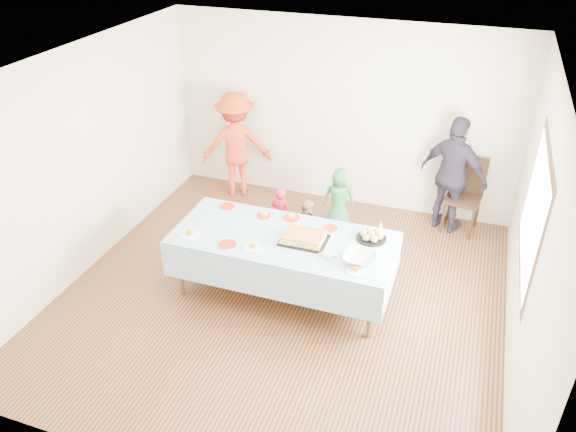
% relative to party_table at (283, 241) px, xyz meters
% --- Properties ---
extents(ground, '(5.00, 5.00, 0.00)m').
position_rel_party_table_xyz_m(ground, '(0.01, -0.05, -0.72)').
color(ground, '#402212').
rests_on(ground, ground).
extents(room_walls, '(5.04, 5.04, 2.72)m').
position_rel_party_table_xyz_m(room_walls, '(0.07, -0.05, 1.05)').
color(room_walls, beige).
rests_on(room_walls, ground).
extents(party_table, '(2.50, 1.10, 0.78)m').
position_rel_party_table_xyz_m(party_table, '(0.00, 0.00, 0.00)').
color(party_table, '#52301C').
rests_on(party_table, ground).
extents(birthday_cake, '(0.51, 0.39, 0.09)m').
position_rel_party_table_xyz_m(birthday_cake, '(0.25, 0.00, 0.10)').
color(birthday_cake, black).
rests_on(birthday_cake, party_table).
extents(rolls_tray, '(0.34, 0.34, 0.10)m').
position_rel_party_table_xyz_m(rolls_tray, '(0.94, 0.29, 0.10)').
color(rolls_tray, black).
rests_on(rolls_tray, party_table).
extents(punch_bowl, '(0.35, 0.35, 0.09)m').
position_rel_party_table_xyz_m(punch_bowl, '(0.91, -0.18, 0.10)').
color(punch_bowl, silver).
rests_on(punch_bowl, party_table).
extents(party_hat, '(0.11, 0.11, 0.18)m').
position_rel_party_table_xyz_m(party_hat, '(1.01, 0.42, 0.15)').
color(party_hat, silver).
rests_on(party_hat, party_table).
extents(fork_pile, '(0.24, 0.18, 0.07)m').
position_rel_party_table_xyz_m(fork_pile, '(0.59, -0.21, 0.09)').
color(fork_pile, white).
rests_on(fork_pile, party_table).
extents(plate_red_far_a, '(0.18, 0.18, 0.01)m').
position_rel_party_table_xyz_m(plate_red_far_a, '(-0.88, 0.41, 0.06)').
color(plate_red_far_a, red).
rests_on(plate_red_far_a, party_table).
extents(plate_red_far_b, '(0.17, 0.17, 0.01)m').
position_rel_party_table_xyz_m(plate_red_far_b, '(-0.37, 0.36, 0.06)').
color(plate_red_far_b, red).
rests_on(plate_red_far_b, party_table).
extents(plate_red_far_c, '(0.20, 0.20, 0.01)m').
position_rel_party_table_xyz_m(plate_red_far_c, '(-0.04, 0.42, 0.06)').
color(plate_red_far_c, red).
rests_on(plate_red_far_c, party_table).
extents(plate_red_far_d, '(0.16, 0.16, 0.01)m').
position_rel_party_table_xyz_m(plate_red_far_d, '(0.45, 0.35, 0.06)').
color(plate_red_far_d, red).
rests_on(plate_red_far_d, party_table).
extents(plate_red_near, '(0.19, 0.19, 0.01)m').
position_rel_party_table_xyz_m(plate_red_near, '(-0.53, -0.35, 0.06)').
color(plate_red_near, red).
rests_on(plate_red_near, party_table).
extents(plate_white_left, '(0.23, 0.23, 0.01)m').
position_rel_party_table_xyz_m(plate_white_left, '(-1.01, -0.30, 0.06)').
color(plate_white_left, white).
rests_on(plate_white_left, party_table).
extents(plate_white_mid, '(0.22, 0.22, 0.01)m').
position_rel_party_table_xyz_m(plate_white_mid, '(-0.24, -0.31, 0.06)').
color(plate_white_mid, white).
rests_on(plate_white_mid, party_table).
extents(plate_white_right, '(0.20, 0.20, 0.01)m').
position_rel_party_table_xyz_m(plate_white_right, '(0.91, -0.36, 0.06)').
color(plate_white_right, white).
rests_on(plate_white_right, party_table).
extents(dining_chair, '(0.51, 0.51, 1.04)m').
position_rel_party_table_xyz_m(dining_chair, '(1.85, 2.23, -0.14)').
color(dining_chair, black).
rests_on(dining_chair, ground).
extents(toddler_left, '(0.29, 0.20, 0.76)m').
position_rel_party_table_xyz_m(toddler_left, '(-0.43, 1.11, -0.34)').
color(toddler_left, red).
rests_on(toddler_left, ground).
extents(toddler_mid, '(0.49, 0.37, 0.91)m').
position_rel_party_table_xyz_m(toddler_mid, '(0.23, 1.62, -0.27)').
color(toddler_mid, '#297C3C').
rests_on(toddler_mid, ground).
extents(toddler_right, '(0.42, 0.37, 0.75)m').
position_rel_party_table_xyz_m(toddler_right, '(-0.03, 0.96, -0.35)').
color(toddler_right, tan).
rests_on(toddler_right, ground).
extents(adult_left, '(1.20, 0.96, 1.62)m').
position_rel_party_table_xyz_m(adult_left, '(-1.52, 2.15, 0.08)').
color(adult_left, red).
rests_on(adult_left, ground).
extents(adult_right, '(1.04, 0.75, 1.64)m').
position_rel_party_table_xyz_m(adult_right, '(1.66, 2.12, 0.10)').
color(adult_right, '#2B2432').
rests_on(adult_right, ground).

